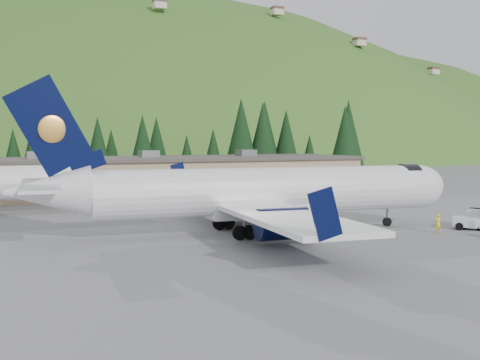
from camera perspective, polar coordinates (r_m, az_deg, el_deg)
name	(u,v)px	position (r m, az deg, el deg)	size (l,w,h in m)	color
ground	(269,233)	(50.19, 2.75, -5.00)	(600.00, 600.00, 0.00)	#5B5B60
airliner	(257,193)	(49.39, 1.58, -1.25)	(37.62, 35.33, 12.48)	white
baggage_tug_a	(474,219)	(56.44, 21.29, -3.51)	(3.47, 2.88, 1.65)	silver
baggage_tug_b	(478,220)	(55.50, 21.63, -3.56)	(3.64, 3.63, 1.83)	silver
terminal_building	(113,176)	(84.31, -11.91, 0.36)	(71.00, 17.00, 6.10)	#93895C
ramp_worker	(438,223)	(52.37, 18.27, -3.93)	(0.59, 0.38, 1.61)	yellow
tree_line	(71,138)	(104.53, -15.70, 3.86)	(114.86, 18.87, 14.51)	black
hills	(169,343)	(278.02, -6.79, -15.06)	(614.00, 330.00, 300.00)	#244C16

